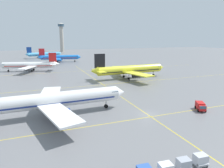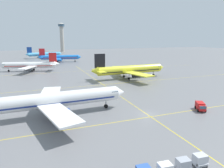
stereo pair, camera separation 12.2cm
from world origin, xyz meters
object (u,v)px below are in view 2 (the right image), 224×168
at_px(airliner_front_gate, 55,100).
at_px(airliner_far_right_stand, 44,54).
at_px(baggage_cart_row_fourth, 183,164).
at_px(control_tower, 62,35).
at_px(airliner_third_row, 30,65).
at_px(baggage_cart_row_fifth, 200,160).
at_px(airliner_far_left_stand, 59,57).
at_px(service_truck_red_van, 201,106).
at_px(airliner_second_row, 129,70).

height_order(airliner_front_gate, airliner_far_right_stand, airliner_front_gate).
height_order(baggage_cart_row_fourth, control_tower, control_tower).
xyz_separation_m(airliner_third_row, baggage_cart_row_fifth, (25.47, -105.66, -2.64)).
distance_m(airliner_third_row, baggage_cart_row_fifth, 108.72).
bearing_deg(airliner_far_left_stand, control_tower, 81.52).
xyz_separation_m(service_truck_red_van, baggage_cart_row_fifth, (-18.37, -19.05, -0.17)).
distance_m(airliner_far_left_stand, airliner_far_right_stand, 39.82).
xyz_separation_m(airliner_second_row, control_tower, (-5.21, 204.65, 18.35)).
height_order(airliner_second_row, baggage_cart_row_fourth, airliner_second_row).
relative_size(airliner_second_row, baggage_cart_row_fifth, 13.98).
xyz_separation_m(service_truck_red_van, baggage_cart_row_fourth, (-21.56, -19.08, -0.17)).
xyz_separation_m(airliner_far_right_stand, baggage_cart_row_fourth, (10.93, -185.79, -2.63)).
bearing_deg(service_truck_red_van, airliner_front_gate, 164.37).
distance_m(baggage_cart_row_fourth, control_tower, 272.09).
height_order(airliner_front_gate, airliner_second_row, airliner_second_row).
relative_size(airliner_front_gate, airliner_far_left_stand, 1.10).
distance_m(service_truck_red_van, baggage_cart_row_fourth, 28.79).
height_order(airliner_third_row, airliner_far_right_stand, airliner_third_row).
bearing_deg(airliner_front_gate, airliner_far_left_stand, 83.07).
bearing_deg(airliner_far_right_stand, control_tower, 71.51).
distance_m(airliner_front_gate, airliner_far_right_stand, 156.46).
bearing_deg(airliner_second_row, airliner_third_row, 138.57).
height_order(airliner_front_gate, baggage_cart_row_fourth, airliner_front_gate).
bearing_deg(airliner_far_left_stand, airliner_second_row, -73.79).
distance_m(airliner_second_row, control_tower, 205.53).
xyz_separation_m(airliner_front_gate, airliner_second_row, (37.94, 36.65, 0.14)).
distance_m(airliner_far_left_stand, baggage_cart_row_fourth, 147.27).
height_order(airliner_front_gate, airliner_third_row, airliner_front_gate).
bearing_deg(baggage_cart_row_fifth, control_tower, 86.98).
height_order(airliner_second_row, airliner_third_row, airliner_second_row).
relative_size(airliner_front_gate, service_truck_red_van, 8.44).
xyz_separation_m(airliner_front_gate, airliner_far_right_stand, (4.35, 156.40, -0.40)).
xyz_separation_m(airliner_third_row, baggage_cart_row_fourth, (22.28, -105.69, -2.64)).
bearing_deg(baggage_cart_row_fourth, airliner_second_row, 71.06).
bearing_deg(baggage_cart_row_fifth, airliner_far_left_stand, 91.61).
height_order(airliner_front_gate, control_tower, control_tower).
xyz_separation_m(airliner_third_row, control_tower, (39.73, 164.99, 18.88)).
distance_m(airliner_front_gate, baggage_cart_row_fourth, 33.26).
xyz_separation_m(service_truck_red_van, control_tower, (-4.11, 251.60, 21.34)).
bearing_deg(control_tower, airliner_second_row, -88.54).
bearing_deg(baggage_cart_row_fourth, baggage_cart_row_fifth, 0.52).
relative_size(airliner_front_gate, airliner_second_row, 0.97).
xyz_separation_m(airliner_third_row, service_truck_red_van, (43.84, -86.61, -2.46)).
relative_size(airliner_front_gate, airliner_third_row, 1.12).
xyz_separation_m(airliner_front_gate, service_truck_red_van, (36.84, -10.30, -2.85)).
distance_m(airliner_front_gate, baggage_cart_row_fifth, 34.81).
distance_m(airliner_far_left_stand, control_tower, 126.22).
bearing_deg(baggage_cart_row_fourth, control_tower, 86.31).
xyz_separation_m(airliner_third_row, airliner_far_left_stand, (21.33, 41.55, 0.04)).
bearing_deg(airliner_front_gate, airliner_far_right_stand, 88.41).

